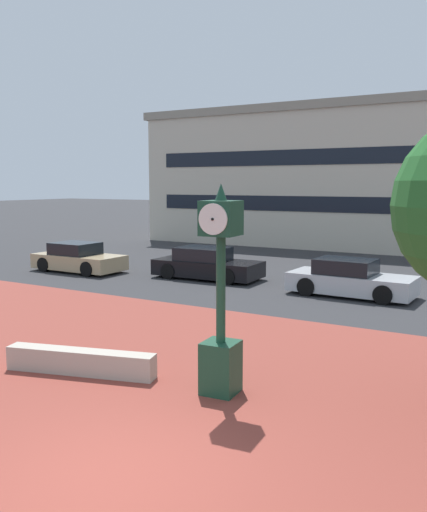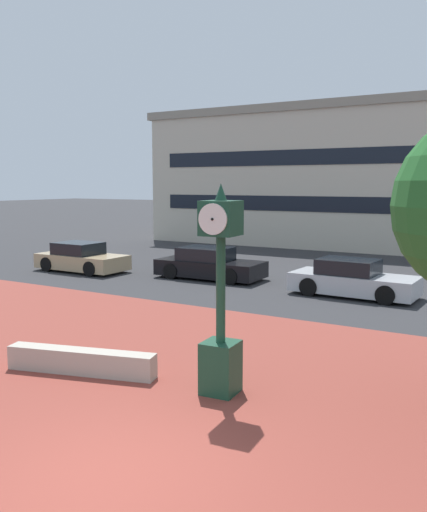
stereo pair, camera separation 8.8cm
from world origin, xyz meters
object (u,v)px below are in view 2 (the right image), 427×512
(car_street_near, at_px, (209,265))
(civic_building, at_px, (394,177))
(street_clock, at_px, (221,304))
(car_street_distant, at_px, (81,258))
(car_street_mid, at_px, (352,280))

(car_street_near, bearing_deg, civic_building, 167.72)
(street_clock, distance_m, car_street_distant, 15.57)
(car_street_mid, xyz_separation_m, civic_building, (-2.80, 18.03, 3.73))
(car_street_near, distance_m, civic_building, 18.25)
(car_street_distant, bearing_deg, street_clock, 53.79)
(street_clock, height_order, civic_building, civic_building)
(street_clock, bearing_deg, car_street_near, 117.79)
(car_street_mid, bearing_deg, car_street_distant, -84.19)
(car_street_distant, relative_size, civic_building, 0.14)
(car_street_distant, distance_m, civic_building, 21.28)
(car_street_near, bearing_deg, street_clock, 30.50)
(street_clock, bearing_deg, civic_building, 92.38)
(street_clock, distance_m, car_street_mid, 10.12)
(civic_building, bearing_deg, car_street_near, -100.61)
(car_street_near, distance_m, car_street_mid, 6.11)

